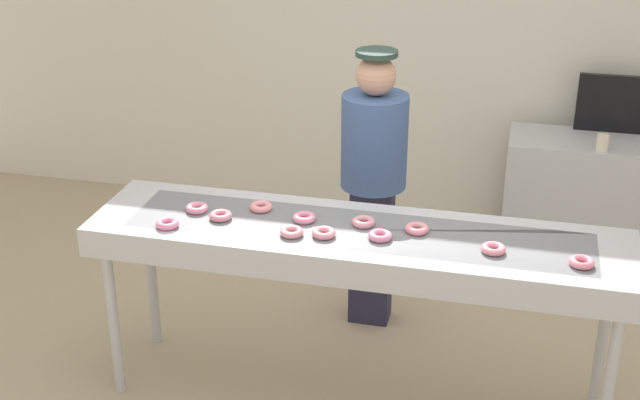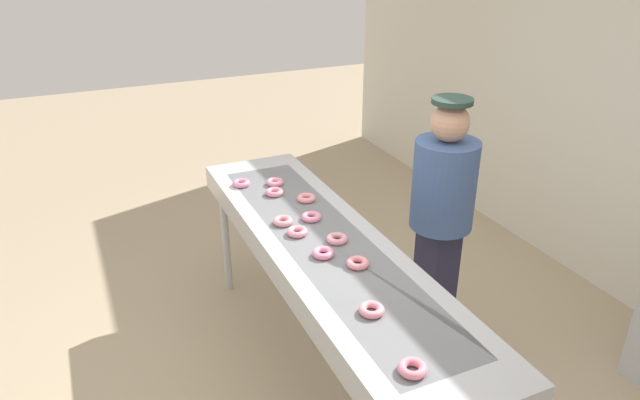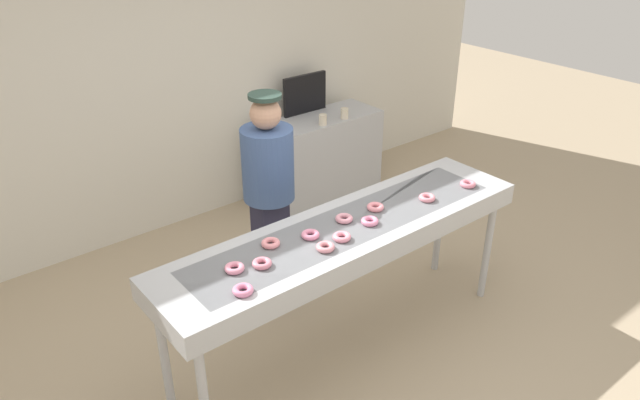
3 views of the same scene
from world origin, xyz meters
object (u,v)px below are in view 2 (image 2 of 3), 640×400
strawberry_donut_2 (323,253)px  worker_baker (441,211)px  strawberry_donut_11 (306,198)px  strawberry_donut_4 (297,232)px  strawberry_donut_0 (283,221)px  strawberry_donut_10 (275,182)px  strawberry_donut_6 (412,368)px  fryer_conveyor (326,255)px  strawberry_donut_1 (337,239)px  strawberry_donut_9 (241,183)px  strawberry_donut_8 (358,263)px  strawberry_donut_5 (371,310)px  strawberry_donut_7 (311,217)px  strawberry_donut_3 (274,192)px

strawberry_donut_2 → worker_baker: 0.90m
strawberry_donut_11 → worker_baker: (0.46, 0.69, -0.02)m
strawberry_donut_2 → strawberry_donut_4: size_ratio=1.00×
strawberry_donut_0 → worker_baker: (0.23, 0.94, -0.02)m
strawberry_donut_4 → strawberry_donut_10: same height
strawberry_donut_6 → strawberry_donut_10: same height
fryer_conveyor → strawberry_donut_10: bearing=178.8°
strawberry_donut_1 → strawberry_donut_9: 0.97m
fryer_conveyor → strawberry_donut_1: strawberry_donut_1 is taller
strawberry_donut_11 → strawberry_donut_1: bearing=-5.4°
strawberry_donut_8 → strawberry_donut_10: same height
strawberry_donut_4 → strawberry_donut_1: bearing=45.6°
strawberry_donut_2 → strawberry_donut_5: (0.54, -0.01, 0.00)m
strawberry_donut_1 → strawberry_donut_11: bearing=174.6°
strawberry_donut_7 → fryer_conveyor: bearing=-7.2°
strawberry_donut_0 → strawberry_donut_3: (-0.40, 0.09, 0.00)m
strawberry_donut_5 → strawberry_donut_10: 1.51m
strawberry_donut_5 → strawberry_donut_6: (0.40, -0.04, 0.00)m
strawberry_donut_1 → worker_baker: (-0.09, 0.74, -0.02)m
strawberry_donut_8 → worker_baker: worker_baker is taller
worker_baker → strawberry_donut_7: bearing=74.9°
strawberry_donut_4 → strawberry_donut_11: size_ratio=1.00×
strawberry_donut_0 → strawberry_donut_1: 0.37m
strawberry_donut_5 → strawberry_donut_8: same height
strawberry_donut_5 → strawberry_donut_9: 1.58m
strawberry_donut_5 → strawberry_donut_10: size_ratio=1.00×
strawberry_donut_0 → strawberry_donut_4: (0.15, 0.03, 0.00)m
fryer_conveyor → strawberry_donut_8: 0.31m
strawberry_donut_1 → strawberry_donut_5: 0.66m
strawberry_donut_4 → strawberry_donut_3: bearing=173.0°
strawberry_donut_2 → strawberry_donut_6: (0.93, -0.05, 0.00)m
strawberry_donut_2 → strawberry_donut_6: same height
strawberry_donut_1 → strawberry_donut_9: bearing=-165.1°
strawberry_donut_2 → strawberry_donut_1: bearing=129.2°
strawberry_donut_4 → strawberry_donut_9: bearing=-173.9°
fryer_conveyor → strawberry_donut_8: (0.29, 0.04, 0.10)m
strawberry_donut_0 → worker_baker: 0.96m
fryer_conveyor → strawberry_donut_2: 0.18m
strawberry_donut_10 → strawberry_donut_4: bearing=-10.2°
strawberry_donut_9 → worker_baker: size_ratio=0.07×
strawberry_donut_1 → worker_baker: size_ratio=0.07×
strawberry_donut_10 → strawberry_donut_11: (0.31, 0.09, 0.00)m
fryer_conveyor → strawberry_donut_11: strawberry_donut_11 is taller
strawberry_donut_3 → worker_baker: worker_baker is taller
strawberry_donut_1 → strawberry_donut_7: bearing=-175.7°
strawberry_donut_2 → strawberry_donut_8: same height
fryer_conveyor → strawberry_donut_4: bearing=-143.0°
strawberry_donut_3 → strawberry_donut_8: size_ratio=1.00×
fryer_conveyor → strawberry_donut_10: 0.85m
strawberry_donut_0 → strawberry_donut_11: same height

